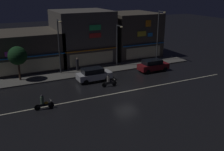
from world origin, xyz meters
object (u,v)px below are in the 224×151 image
streetlamp_east (159,32)px  traffic_cone (104,74)px  pedestrian_on_sidewalk (77,65)px  motorcycle_lead (43,103)px  parked_car_trailing (153,65)px  parked_car_near_kerb (94,74)px  streetlamp_mid (118,42)px  motorcycle_following (109,81)px  streetlamp_west (59,43)px

streetlamp_east → traffic_cone: 12.16m
pedestrian_on_sidewalk → motorcycle_lead: (-6.73, -9.95, -0.34)m
parked_car_trailing → parked_car_near_kerb: bearing=0.9°
streetlamp_mid → streetlamp_east: (7.20, 0.15, 0.88)m
streetlamp_mid → motorcycle_following: bearing=-124.0°
streetlamp_west → traffic_cone: size_ratio=13.12×
pedestrian_on_sidewalk → parked_car_trailing: size_ratio=0.42×
parked_car_near_kerb → motorcycle_lead: size_ratio=2.26×
streetlamp_mid → parked_car_trailing: size_ratio=1.41×
parked_car_trailing → traffic_cone: 7.24m
parked_car_near_kerb → motorcycle_lead: bearing=36.0°
streetlamp_west → parked_car_near_kerb: (3.05, -4.25, -3.52)m
streetlamp_west → pedestrian_on_sidewalk: size_ratio=3.98×
streetlamp_east → motorcycle_following: 14.22m
motorcycle_following → motorcycle_lead: bearing=-163.6°
streetlamp_west → motorcycle_following: size_ratio=3.80×
streetlamp_east → traffic_cone: bearing=-163.1°
motorcycle_lead → motorcycle_following: 8.68m
pedestrian_on_sidewalk → traffic_cone: 4.38m
streetlamp_mid → parked_car_near_kerb: bearing=-142.5°
parked_car_trailing → streetlamp_east: bearing=-131.4°
motorcycle_following → traffic_cone: size_ratio=3.45×
parked_car_trailing → motorcycle_following: bearing=18.6°
streetlamp_mid → pedestrian_on_sidewalk: size_ratio=3.34×
motorcycle_following → traffic_cone: (0.90, 3.61, -0.36)m
parked_car_near_kerb → motorcycle_lead: parked_car_near_kerb is taller
motorcycle_lead → motorcycle_following: same height
pedestrian_on_sidewalk → traffic_cone: pedestrian_on_sidewalk is taller
streetlamp_mid → traffic_cone: bearing=-139.3°
parked_car_near_kerb → traffic_cone: bearing=-150.1°
streetlamp_west → streetlamp_east: (15.70, 0.08, 0.27)m
streetlamp_west → motorcycle_lead: (-4.29, -9.58, -3.76)m
streetlamp_east → motorcycle_following: size_ratio=4.07×
streetlamp_east → parked_car_trailing: streetlamp_east is taller
pedestrian_on_sidewalk → motorcycle_lead: 12.01m
parked_car_near_kerb → traffic_cone: (1.80, 1.04, -0.59)m
streetlamp_mid → pedestrian_on_sidewalk: (-6.06, 0.44, -2.80)m
pedestrian_on_sidewalk → motorcycle_following: 7.36m
parked_car_near_kerb → motorcycle_following: (0.90, -2.57, -0.24)m
streetlamp_west → parked_car_near_kerb: streetlamp_west is taller
pedestrian_on_sidewalk → parked_car_trailing: bearing=94.1°
motorcycle_lead → traffic_cone: 11.14m
traffic_cone → parked_car_trailing: bearing=-7.1°
parked_car_trailing → traffic_cone: parked_car_trailing is taller
motorcycle_lead → traffic_cone: size_ratio=3.45×
motorcycle_lead → traffic_cone: (9.14, 6.36, -0.36)m
parked_car_near_kerb → parked_car_trailing: bearing=-179.1°
parked_car_near_kerb → motorcycle_following: size_ratio=2.26×
streetlamp_mid → streetlamp_east: streetlamp_east is taller
pedestrian_on_sidewalk → streetlamp_west: bearing=-52.2°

